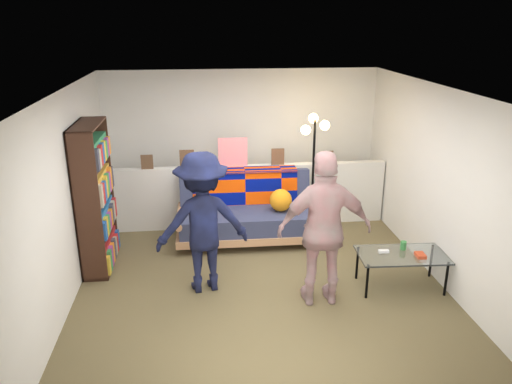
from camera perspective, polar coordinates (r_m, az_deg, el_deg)
ground at (r=6.49m, az=0.41°, el=-9.96°), size 5.00×5.00×0.00m
room_shell at (r=6.31m, az=-0.07°, el=5.55°), size 4.60×5.05×2.45m
half_wall_ledge at (r=7.91m, az=-1.16°, el=-0.42°), size 4.45×0.15×1.00m
ledge_decor at (r=7.67m, az=-2.87°, el=4.22°), size 2.97×0.02×0.45m
futon_sofa at (r=7.45m, az=-0.93°, el=-2.40°), size 2.09×1.03×0.89m
bookshelf at (r=6.82m, az=-17.92°, el=-1.10°), size 0.32×0.97×1.94m
coffee_table at (r=6.39m, az=16.39°, el=-7.06°), size 1.10×0.65×0.56m
floor_lamp at (r=7.60m, az=6.61°, el=4.85°), size 0.42×0.34×1.82m
person_left at (r=5.97m, az=-6.14°, el=-3.51°), size 1.21×0.83×1.73m
person_right at (r=5.68m, az=7.84°, el=-4.30°), size 1.08×0.47×1.83m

